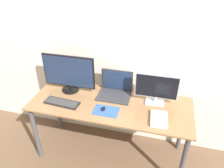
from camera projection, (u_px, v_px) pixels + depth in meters
The scene contains 9 objects.
wall_back at pixel (119, 47), 2.44m from camera, with size 7.00×0.05×2.50m.
desk at pixel (110, 111), 2.42m from camera, with size 1.74×0.67×0.75m.
monitor_left at pixel (69, 73), 2.47m from camera, with size 0.61×0.20×0.44m.
monitor_right at pixel (156, 89), 2.28m from camera, with size 0.45×0.14×0.35m.
laptop at pixel (115, 89), 2.48m from camera, with size 0.37×0.27×0.27m.
keyboard at pixel (62, 103), 2.36m from camera, with size 0.40×0.16×0.02m.
mousepad at pixel (106, 111), 2.25m from camera, with size 0.26×0.18×0.00m.
mouse at pixel (103, 109), 2.25m from camera, with size 0.04×0.06×0.03m.
book at pixel (159, 119), 2.12m from camera, with size 0.18×0.24×0.03m.
Camera 1 is at (0.50, -1.51, 2.16)m, focal length 35.00 mm.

